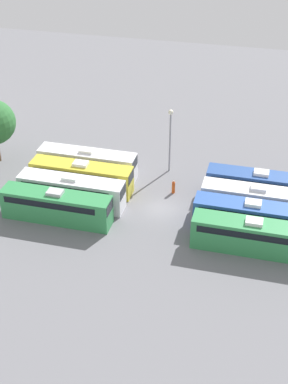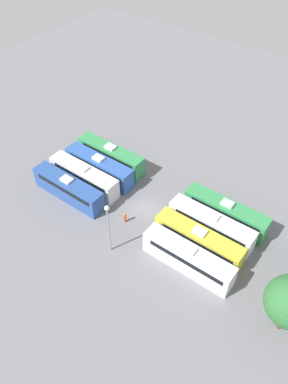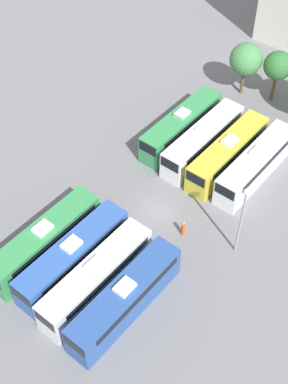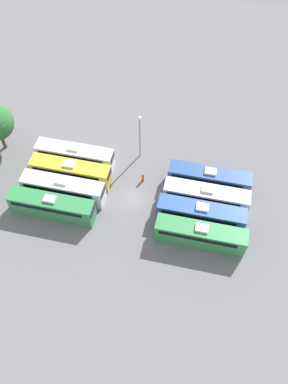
# 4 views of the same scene
# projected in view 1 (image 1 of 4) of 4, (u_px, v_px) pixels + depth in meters

# --- Properties ---
(ground_plane) EXTENTS (116.68, 116.68, 0.00)m
(ground_plane) POSITION_uv_depth(u_px,v_px,m) (160.00, 209.00, 57.39)
(ground_plane) COLOR slate
(bus_0) EXTENTS (2.45, 11.54, 3.56)m
(bus_0) POSITION_uv_depth(u_px,v_px,m) (252.00, 235.00, 50.56)
(bus_0) COLOR #338C4C
(bus_0) RESTS_ON ground_plane
(bus_1) EXTENTS (2.45, 11.54, 3.56)m
(bus_1) POSITION_uv_depth(u_px,v_px,m) (251.00, 217.00, 53.15)
(bus_1) COLOR #2D56A8
(bus_1) RESTS_ON ground_plane
(bus_2) EXTENTS (2.45, 11.54, 3.56)m
(bus_2) POSITION_uv_depth(u_px,v_px,m) (257.00, 201.00, 55.50)
(bus_2) COLOR silver
(bus_2) RESTS_ON ground_plane
(bus_3) EXTENTS (2.45, 11.54, 3.56)m
(bus_3) POSITION_uv_depth(u_px,v_px,m) (259.00, 185.00, 58.05)
(bus_3) COLOR #284C93
(bus_3) RESTS_ON ground_plane
(bus_4) EXTENTS (2.45, 11.54, 3.56)m
(bus_4) POSITION_uv_depth(u_px,v_px,m) (56.00, 206.00, 54.78)
(bus_4) COLOR #338C4C
(bus_4) RESTS_ON ground_plane
(bus_5) EXTENTS (2.45, 11.54, 3.56)m
(bus_5) POSITION_uv_depth(u_px,v_px,m) (71.00, 190.00, 57.21)
(bus_5) COLOR silver
(bus_5) RESTS_ON ground_plane
(bus_6) EXTENTS (2.45, 11.54, 3.56)m
(bus_6) POSITION_uv_depth(u_px,v_px,m) (81.00, 176.00, 59.71)
(bus_6) COLOR gold
(bus_6) RESTS_ON ground_plane
(bus_7) EXTENTS (2.45, 11.54, 3.56)m
(bus_7) POSITION_uv_depth(u_px,v_px,m) (87.00, 163.00, 62.27)
(bus_7) COLOR white
(bus_7) RESTS_ON ground_plane
(worker_person) EXTENTS (0.36, 0.36, 1.62)m
(worker_person) POSITION_uv_depth(u_px,v_px,m) (173.00, 187.00, 59.67)
(worker_person) COLOR #CC4C19
(worker_person) RESTS_ON ground_plane
(light_pole) EXTENTS (0.60, 0.60, 7.91)m
(light_pole) POSITION_uv_depth(u_px,v_px,m) (170.00, 130.00, 61.32)
(light_pole) COLOR gray
(light_pole) RESTS_ON ground_plane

